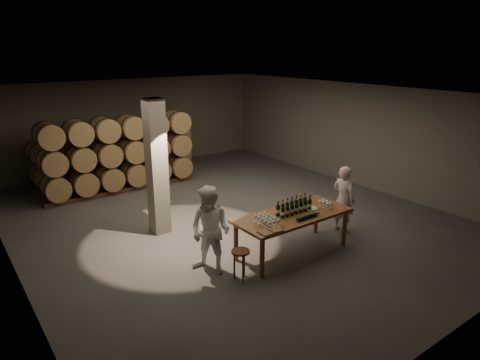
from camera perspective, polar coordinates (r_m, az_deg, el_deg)
room at (r=10.08m, az=-11.04°, el=1.60°), size 12.00×12.00×12.00m
tasting_table at (r=9.18m, az=7.04°, el=-5.11°), size 2.60×1.10×0.90m
barrel_stack_back at (r=15.07m, az=-16.26°, el=3.43°), size 5.48×0.95×1.57m
barrel_stack_front at (r=13.57m, az=-15.84°, el=3.57°), size 4.70×0.95×2.31m
bottle_cluster at (r=9.17m, az=7.22°, el=-3.62°), size 0.87×0.24×0.35m
lying_bottles at (r=8.92m, az=8.96°, el=-4.87°), size 0.63×0.08×0.08m
glass_cluster_left at (r=8.55m, az=3.62°, el=-5.16°), size 0.30×0.52×0.16m
glass_cluster_right at (r=9.59m, az=11.35°, el=-2.93°), size 0.19×0.30×0.16m
plate at (r=9.48m, az=9.43°, el=-3.74°), size 0.30×0.30×0.02m
notebook_near at (r=8.29m, az=4.85°, el=-6.68°), size 0.24×0.20×0.03m
notebook_corner at (r=8.18m, az=3.38°, el=-7.02°), size 0.21×0.26×0.02m
pen at (r=8.39m, az=5.67°, el=-6.48°), size 0.16×0.01×0.01m
stool at (r=8.25m, az=0.07°, el=-10.06°), size 0.36×0.36×0.60m
person_man at (r=10.46m, az=13.63°, el=-2.49°), size 0.44×0.63×1.63m
person_woman at (r=8.35m, az=-3.97°, el=-6.73°), size 0.98×1.07×1.77m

